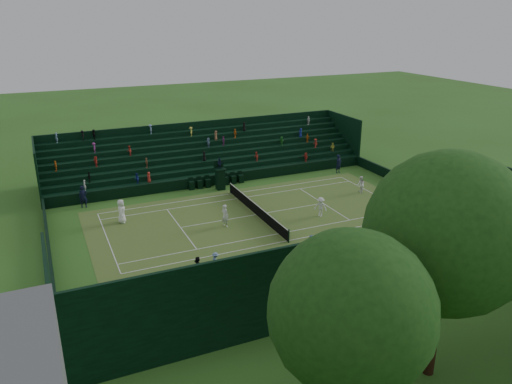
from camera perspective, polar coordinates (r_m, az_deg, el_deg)
ground at (r=41.05m, az=-0.00°, el=-2.63°), size 160.00×160.00×0.00m
court_surface at (r=41.04m, az=-0.00°, el=-2.62°), size 12.97×26.77×0.01m
perimeter_wall_north at (r=49.12m, az=17.18°, el=0.93°), size 17.17×0.20×1.00m
perimeter_wall_south at (r=37.82m, az=-22.66°, el=-5.48°), size 17.17×0.20×1.00m
perimeter_wall_east at (r=33.97m, az=5.89°, el=-6.84°), size 0.20×31.77×1.00m
perimeter_wall_west at (r=48.26m, az=-4.11°, el=1.46°), size 0.20×31.77×1.00m
north_grandstand at (r=30.37m, az=9.90°, el=-8.25°), size 6.60×32.00×4.90m
south_grandstand at (r=51.73m, az=-5.74°, el=3.89°), size 6.60×32.00×4.90m
tennis_net at (r=40.85m, az=-0.00°, el=-1.94°), size 11.67×0.10×1.06m
umpire_chair at (r=46.68m, az=-4.12°, el=1.83°), size 0.96×0.96×3.01m
courtside_chairs at (r=47.87m, az=-4.53°, el=1.19°), size 0.52×5.49×1.12m
player_near_west at (r=40.62m, az=-15.13°, el=-2.13°), size 1.08×0.86×1.93m
player_near_east at (r=38.64m, az=-3.55°, el=-2.69°), size 0.78×0.66×1.81m
player_far_west at (r=46.73m, az=11.88°, el=0.83°), size 0.92×0.82×1.59m
player_far_east at (r=40.81m, az=7.39°, el=-1.70°), size 1.19×1.17×1.64m
line_judge_north at (r=52.21m, az=9.42°, el=3.21°), size 0.64×0.81×1.94m
line_judge_south at (r=44.73m, az=-19.14°, el=-0.53°), size 0.48×0.71×1.91m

